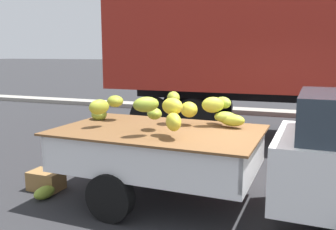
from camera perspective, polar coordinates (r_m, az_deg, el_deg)
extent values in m
plane|color=#28282B|center=(5.29, 14.54, -14.72)|extent=(220.00, 220.00, 0.00)
cube|color=gray|center=(13.35, 18.58, 0.22)|extent=(80.00, 0.80, 0.16)
cube|color=white|center=(5.33, -1.43, -7.53)|extent=(2.80, 1.80, 0.08)
cube|color=white|center=(6.01, 1.78, -2.98)|extent=(2.75, 0.13, 0.44)
cube|color=white|center=(4.54, -5.73, -7.24)|extent=(2.75, 0.13, 0.44)
cube|color=white|center=(4.89, 13.29, -6.21)|extent=(0.10, 1.72, 0.44)
cube|color=white|center=(5.92, -13.51, -3.45)|extent=(0.10, 1.72, 0.44)
cube|color=#B21914|center=(6.05, 1.87, -3.29)|extent=(2.64, 0.09, 0.07)
cube|color=brown|center=(5.21, -1.45, -2.37)|extent=(2.92, 1.92, 0.03)
ellipsoid|color=#ACAE2D|center=(5.34, 10.07, -0.81)|extent=(0.39, 0.26, 0.17)
ellipsoid|color=gold|center=(5.39, 7.06, 1.59)|extent=(0.39, 0.33, 0.23)
ellipsoid|color=#99A52D|center=(5.92, -8.29, 2.15)|extent=(0.36, 0.37, 0.19)
ellipsoid|color=olive|center=(5.10, -2.14, 0.21)|extent=(0.32, 0.35, 0.16)
ellipsoid|color=#9BA52C|center=(5.38, -10.76, 1.24)|extent=(0.30, 0.37, 0.22)
ellipsoid|color=yellow|center=(4.72, 0.69, 1.38)|extent=(0.36, 0.31, 0.22)
ellipsoid|color=gold|center=(5.45, 3.31, 0.86)|extent=(0.37, 0.36, 0.23)
ellipsoid|color=olive|center=(5.57, 8.64, 1.94)|extent=(0.37, 0.36, 0.18)
ellipsoid|color=olive|center=(4.70, -3.47, 1.67)|extent=(0.38, 0.39, 0.20)
ellipsoid|color=gold|center=(4.56, 0.86, -1.09)|extent=(0.33, 0.37, 0.23)
ellipsoid|color=#A1AC30|center=(5.39, 8.94, -0.31)|extent=(0.34, 0.26, 0.16)
ellipsoid|color=#96A42D|center=(5.52, 0.85, 2.74)|extent=(0.30, 0.34, 0.19)
ellipsoid|color=olive|center=(6.06, -10.76, 0.11)|extent=(0.40, 0.42, 0.21)
cylinder|color=black|center=(6.26, -1.08, -7.39)|extent=(0.65, 0.22, 0.64)
cylinder|color=black|center=(4.87, -9.06, -12.61)|extent=(0.65, 0.22, 0.64)
cylinder|color=black|center=(11.11, 7.25, 1.23)|extent=(1.09, 0.32, 1.08)
cylinder|color=black|center=(8.81, 3.88, -0.92)|extent=(1.09, 0.32, 1.08)
cylinder|color=black|center=(11.38, 1.94, 1.51)|extent=(1.09, 0.32, 1.08)
cylinder|color=black|center=(9.16, -2.64, -0.51)|extent=(1.09, 0.32, 1.08)
ellipsoid|color=#8AA231|center=(5.88, -18.82, -11.43)|extent=(0.26, 0.39, 0.19)
cube|color=olive|center=(6.22, -18.57, -9.68)|extent=(0.52, 0.36, 0.30)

